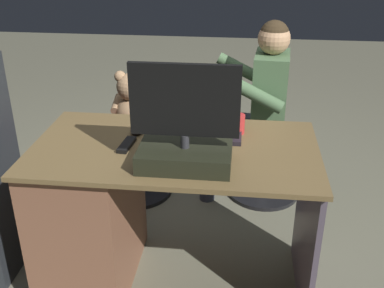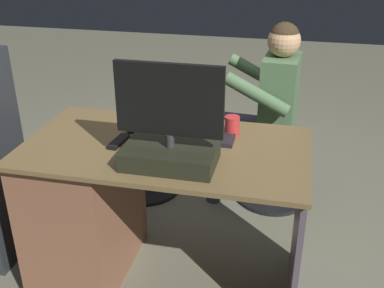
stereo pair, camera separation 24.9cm
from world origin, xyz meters
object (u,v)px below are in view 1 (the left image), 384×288
object	(u,v)px
cup	(237,124)
tv_remote	(127,145)
computer_mouse	(137,130)
office_chair_teddy	(134,157)
keyboard	(196,136)
desk	(107,209)
monitor	(185,139)
visitor_chair	(265,157)
person	(255,97)
teddy_bear	(132,102)

from	to	relation	value
cup	tv_remote	bearing A→B (deg)	22.84
computer_mouse	office_chair_teddy	xyz separation A→B (m)	(0.20, -0.70, -0.52)
cup	tv_remote	world-z (taller)	cup
keyboard	computer_mouse	world-z (taller)	computer_mouse
desk	monitor	world-z (taller)	monitor
desk	monitor	bearing A→B (deg)	158.39
visitor_chair	person	world-z (taller)	person
keyboard	tv_remote	bearing A→B (deg)	23.35
cup	visitor_chair	size ratio (longest dim) A/B	0.19
visitor_chair	person	bearing A→B (deg)	4.90
computer_mouse	keyboard	bearing A→B (deg)	175.85
desk	person	size ratio (longest dim) A/B	1.11
computer_mouse	person	distance (m)	0.96
keyboard	visitor_chair	size ratio (longest dim) A/B	0.90
cup	person	world-z (taller)	person
office_chair_teddy	person	world-z (taller)	person
computer_mouse	cup	size ratio (longest dim) A/B	1.05
desk	teddy_bear	distance (m)	0.87
teddy_bear	tv_remote	bearing A→B (deg)	102.16
keyboard	computer_mouse	bearing A→B (deg)	-4.15
keyboard	person	xyz separation A→B (m)	(-0.28, -0.79, -0.09)
monitor	person	distance (m)	1.11
computer_mouse	visitor_chair	xyz separation A→B (m)	(-0.65, -0.77, -0.50)
office_chair_teddy	teddy_bear	distance (m)	0.38
person	monitor	bearing A→B (deg)	74.00
teddy_bear	visitor_chair	size ratio (longest dim) A/B	0.80
computer_mouse	visitor_chair	bearing A→B (deg)	-130.06
keyboard	tv_remote	distance (m)	0.32
desk	keyboard	bearing A→B (deg)	-166.02
person	keyboard	bearing A→B (deg)	70.10
desk	computer_mouse	distance (m)	0.42
keyboard	visitor_chair	xyz separation A→B (m)	(-0.37, -0.79, -0.50)
desk	person	bearing A→B (deg)	-128.27
monitor	person	size ratio (longest dim) A/B	0.38
keyboard	cup	size ratio (longest dim) A/B	4.61
office_chair_teddy	visitor_chair	bearing A→B (deg)	-175.10
person	teddy_bear	bearing A→B (deg)	4.00
monitor	computer_mouse	xyz separation A→B (m)	(0.26, -0.28, -0.10)
cup	office_chair_teddy	xyz separation A→B (m)	(0.67, -0.64, -0.55)
office_chair_teddy	teddy_bear	size ratio (longest dim) A/B	1.31
office_chair_teddy	visitor_chair	distance (m)	0.85
computer_mouse	tv_remote	size ratio (longest dim) A/B	0.64
desk	keyboard	distance (m)	0.57
cup	desk	bearing A→B (deg)	16.56
visitor_chair	monitor	bearing A→B (deg)	69.85
desk	cup	bearing A→B (deg)	-163.44
visitor_chair	office_chair_teddy	bearing A→B (deg)	4.90
monitor	cup	distance (m)	0.40
teddy_bear	monitor	bearing A→B (deg)	114.94
tv_remote	keyboard	bearing A→B (deg)	-151.26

